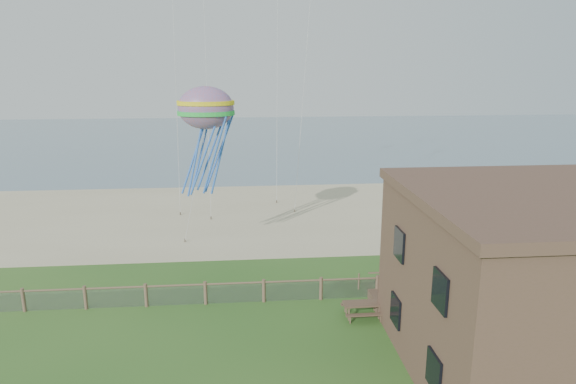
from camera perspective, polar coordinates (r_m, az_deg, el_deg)
name	(u,v)px	position (r m, az deg, el deg)	size (l,w,h in m)	color
ground	(270,368)	(22.17, -1.96, -18.93)	(160.00, 160.00, 0.00)	#24511C
sand_beach	(255,214)	(42.34, -3.64, -2.49)	(72.00, 20.00, 0.02)	tan
ocean	(248,138)	(85.43, -4.47, 5.95)	(160.00, 68.00, 0.02)	slate
chainlink_fence	(264,292)	(27.16, -2.70, -11.04)	(36.20, 0.20, 1.25)	brown
motel_deck	(513,296)	(29.83, 23.69, -10.53)	(15.00, 2.00, 0.50)	brown
picnic_table	(363,309)	(25.96, 8.30, -12.78)	(1.92, 1.45, 0.81)	brown
octopus_kite	(207,138)	(31.64, -8.98, 5.93)	(3.44, 2.43, 7.09)	#EF4725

